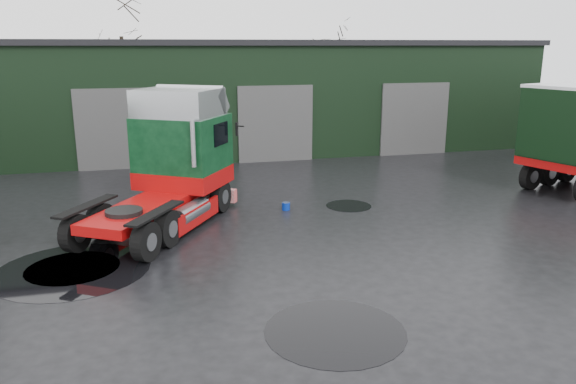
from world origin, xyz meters
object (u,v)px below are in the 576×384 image
(warehouse, at_px, (254,93))
(tree_back_a, at_px, (123,63))
(wash_bucket, at_px, (286,206))
(tree_back_b, at_px, (326,74))
(hero_tractor, at_px, (153,163))

(warehouse, height_order, tree_back_a, tree_back_a)
(wash_bucket, xyz_separation_m, tree_back_b, (9.71, 25.08, 3.61))
(wash_bucket, height_order, tree_back_a, tree_back_a)
(hero_tractor, height_order, tree_back_b, tree_back_b)
(hero_tractor, bearing_deg, tree_back_a, 125.17)
(warehouse, relative_size, tree_back_b, 4.32)
(wash_bucket, bearing_deg, tree_back_b, 68.84)
(hero_tractor, xyz_separation_m, tree_back_b, (14.50, 26.26, 1.45))
(hero_tractor, height_order, wash_bucket, hero_tractor)
(tree_back_b, bearing_deg, wash_bucket, -111.16)
(warehouse, distance_m, wash_bucket, 15.47)
(tree_back_a, distance_m, tree_back_b, 16.03)
(hero_tractor, relative_size, tree_back_b, 0.99)
(warehouse, height_order, wash_bucket, warehouse)
(hero_tractor, bearing_deg, wash_bucket, 45.75)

